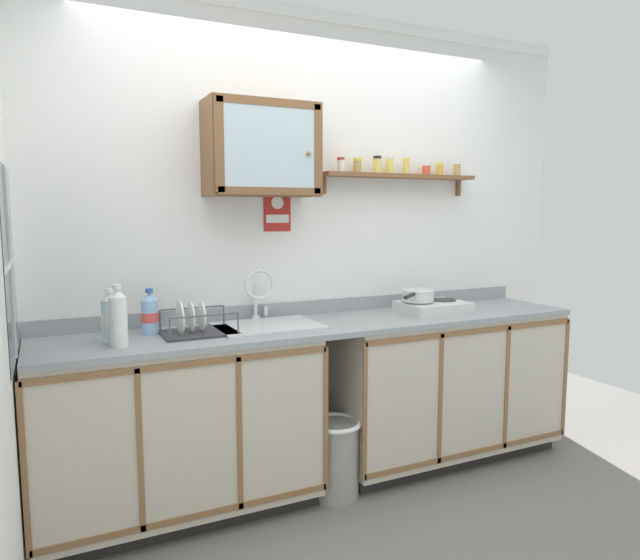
{
  "coord_description": "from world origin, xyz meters",
  "views": [
    {
      "loc": [
        -1.39,
        -2.44,
        1.52
      ],
      "look_at": [
        -0.01,
        0.45,
        1.14
      ],
      "focal_mm": 32.28,
      "sensor_mm": 36.0,
      "label": 1
    }
  ],
  "objects": [
    {
      "name": "trash_bin",
      "position": [
        -0.05,
        0.17,
        0.22
      ],
      "size": [
        0.28,
        0.28,
        0.42
      ],
      "color": "gray",
      "rests_on": "ground"
    },
    {
      "name": "back_wall",
      "position": [
        0.0,
        0.64,
        1.34
      ],
      "size": [
        3.66,
        0.07,
        2.66
      ],
      "color": "white",
      "rests_on": "ground"
    },
    {
      "name": "sink",
      "position": [
        -0.35,
        0.37,
        0.9
      ],
      "size": [
        0.54,
        0.44,
        0.4
      ],
      "color": "silver",
      "rests_on": "countertop"
    },
    {
      "name": "floor",
      "position": [
        0.0,
        0.0,
        0.0
      ],
      "size": [
        6.06,
        6.06,
        0.0
      ],
      "primitive_type": "plane",
      "color": "slate",
      "rests_on": "ground"
    },
    {
      "name": "bottle_opaque_white_1",
      "position": [
        -1.11,
        0.22,
        1.05
      ],
      "size": [
        0.08,
        0.08,
        0.28
      ],
      "color": "white",
      "rests_on": "countertop"
    },
    {
      "name": "lower_cabinet_run_right",
      "position": [
        0.79,
        0.34,
        0.45
      ],
      "size": [
        1.47,
        0.57,
        0.89
      ],
      "color": "black",
      "rests_on": "ground"
    },
    {
      "name": "countertop",
      "position": [
        0.0,
        0.33,
        0.9
      ],
      "size": [
        3.02,
        0.59,
        0.03
      ],
      "primitive_type": "cube",
      "color": "gray",
      "rests_on": "lower_cabinet_run"
    },
    {
      "name": "saucepan",
      "position": [
        0.61,
        0.37,
        1.02
      ],
      "size": [
        0.3,
        0.26,
        0.07
      ],
      "color": "silver",
      "rests_on": "hot_plate_stove"
    },
    {
      "name": "hot_plate_stove",
      "position": [
        0.7,
        0.35,
        0.95
      ],
      "size": [
        0.39,
        0.31,
        0.07
      ],
      "color": "silver",
      "rests_on": "countertop"
    },
    {
      "name": "wall_cabinet",
      "position": [
        -0.33,
        0.48,
        1.84
      ],
      "size": [
        0.59,
        0.29,
        0.49
      ],
      "color": "brown"
    },
    {
      "name": "lower_cabinet_run",
      "position": [
        -0.84,
        0.34,
        0.45
      ],
      "size": [
        1.37,
        0.57,
        0.89
      ],
      "color": "black",
      "rests_on": "ground"
    },
    {
      "name": "bottle_water_blue_0",
      "position": [
        -0.94,
        0.43,
        1.02
      ],
      "size": [
        0.08,
        0.08,
        0.23
      ],
      "color": "#8CB7E0",
      "rests_on": "countertop"
    },
    {
      "name": "warning_sign",
      "position": [
        -0.19,
        0.61,
        1.53
      ],
      "size": [
        0.16,
        0.01,
        0.26
      ],
      "color": "#B2261E"
    },
    {
      "name": "backsplash",
      "position": [
        0.0,
        0.6,
        0.96
      ],
      "size": [
        3.02,
        0.02,
        0.08
      ],
      "primitive_type": "cube",
      "color": "gray",
      "rests_on": "countertop"
    },
    {
      "name": "spice_shelf",
      "position": [
        0.58,
        0.55,
        1.75
      ],
      "size": [
        1.04,
        0.14,
        0.23
      ],
      "color": "brown"
    },
    {
      "name": "window",
      "position": [
        -1.53,
        0.05,
        1.32
      ],
      "size": [
        0.03,
        0.73,
        0.79
      ],
      "color": "#262D38"
    },
    {
      "name": "bottle_water_clear_2",
      "position": [
        -1.13,
        0.34,
        1.03
      ],
      "size": [
        0.08,
        0.08,
        0.25
      ],
      "color": "silver",
      "rests_on": "countertop"
    },
    {
      "name": "dish_rack",
      "position": [
        -0.74,
        0.33,
        0.95
      ],
      "size": [
        0.36,
        0.27,
        0.17
      ],
      "color": "#333338",
      "rests_on": "countertop"
    }
  ]
}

